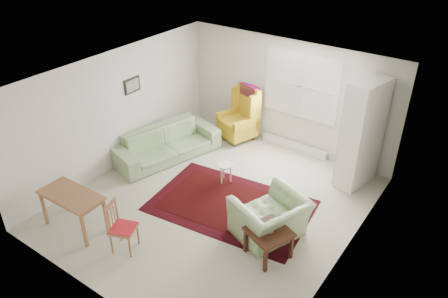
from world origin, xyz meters
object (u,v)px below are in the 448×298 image
Objects in this scene: cabinet at (362,134)px; desk_chair at (123,228)px; armchair at (270,214)px; desk at (74,211)px; stool at (225,173)px; wingback_chair at (238,114)px; coffee_table at (268,243)px; sofa at (166,138)px.

cabinet reaches higher than desk_chair.
desk is at bearing -37.17° from armchair.
stool is 0.47× the size of desk_chair.
wingback_chair is 3.94m from coffee_table.
cabinet is at bearing -50.95° from desk_chair.
stool is (-1.53, 0.87, -0.23)m from armchair.
coffee_table is 2.35m from desk_chair.
stool is 0.19× the size of cabinet.
cabinet is 2.46× the size of desk_chair.
desk is at bearing -77.37° from wingback_chair.
coffee_table is at bearing 23.66° from desk.
cabinet is (3.77, 1.46, 0.63)m from sofa.
stool is at bearing -75.85° from sofa.
wingback_chair is 2.08× the size of coffee_table.
desk_chair reaches higher than coffee_table.
coffee_table reaches higher than stool.
wingback_chair reaches higher than sofa.
desk_chair is (-1.76, -1.66, 0.00)m from armchair.
armchair is 0.52m from coffee_table.
desk_chair reaches higher than desk.
wingback_chair is 3.08× the size of stool.
desk reaches higher than stool.
sofa is 2.95m from desk_chair.
armchair is at bearing -67.17° from desk_chair.
desk is 1.11m from desk_chair.
armchair is 2.70× the size of stool.
stool is 2.56m from desk_chair.
coffee_table is at bearing 49.05° from armchair.
desk_chair is at bearing -107.43° from cabinet.
desk is at bearing -157.53° from sofa.
sofa is at bearing 96.24° from desk.
armchair is at bearing -27.77° from wingback_chair.
wingback_chair is at bearing 83.24° from desk.
wingback_chair is (-2.34, 2.53, 0.21)m from armchair.
cabinet reaches higher than coffee_table.
desk_chair is (-0.23, -2.54, 0.24)m from stool.
wingback_chair is (0.81, 1.59, 0.17)m from sofa.
desk is 1.27× the size of desk_chair.
armchair is 2.55m from cabinet.
wingback_chair is at bearing -116.33° from armchair.
sofa is 1.64m from stool.
sofa is 1.81× the size of wingback_chair.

